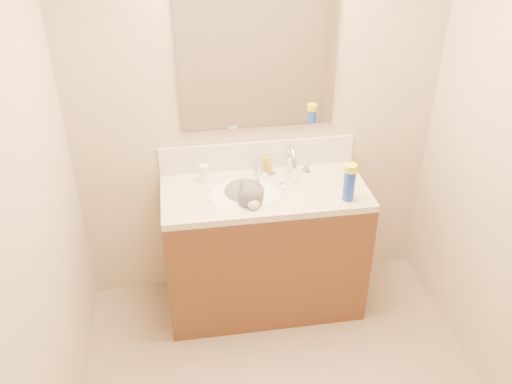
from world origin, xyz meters
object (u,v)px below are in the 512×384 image
object	(u,v)px
vanity_cabinet	(264,251)
cat	(246,198)
faucet	(291,163)
basin	(245,204)
amber_bottle	(266,164)
spray_can	(349,186)
pill_bottle	(204,173)
silver_jar	(258,170)

from	to	relation	value
vanity_cabinet	cat	distance (m)	0.43
faucet	cat	xyz separation A→B (m)	(-0.29, -0.16, -0.12)
basin	amber_bottle	distance (m)	0.32
spray_can	basin	bearing A→B (deg)	165.45
pill_bottle	cat	bearing A→B (deg)	-38.13
faucet	amber_bottle	size ratio (longest dim) A/B	2.96
faucet	silver_jar	xyz separation A→B (m)	(-0.19, 0.05, -0.05)
vanity_cabinet	basin	xyz separation A→B (m)	(-0.12, -0.03, 0.38)
vanity_cabinet	spray_can	size ratio (longest dim) A/B	6.79
silver_jar	spray_can	world-z (taller)	spray_can
pill_bottle	spray_can	size ratio (longest dim) A/B	0.58
faucet	amber_bottle	bearing A→B (deg)	148.80
vanity_cabinet	faucet	size ratio (longest dim) A/B	4.29
amber_bottle	cat	bearing A→B (deg)	-123.64
pill_bottle	amber_bottle	bearing A→B (deg)	9.24
faucet	basin	bearing A→B (deg)	-150.88
vanity_cabinet	silver_jar	xyz separation A→B (m)	(-0.01, 0.18, 0.48)
pill_bottle	spray_can	bearing A→B (deg)	-22.94
pill_bottle	spray_can	world-z (taller)	spray_can
cat	pill_bottle	bearing A→B (deg)	135.47
vanity_cabinet	spray_can	distance (m)	0.72
vanity_cabinet	cat	bearing A→B (deg)	-168.98
vanity_cabinet	cat	xyz separation A→B (m)	(-0.11, -0.02, 0.42)
silver_jar	amber_bottle	bearing A→B (deg)	29.79
basin	silver_jar	bearing A→B (deg)	63.50
pill_bottle	silver_jar	size ratio (longest dim) A/B	1.58
basin	vanity_cabinet	bearing A→B (deg)	14.04
amber_bottle	pill_bottle	bearing A→B (deg)	-170.76
silver_jar	pill_bottle	bearing A→B (deg)	-174.96
cat	spray_can	size ratio (longest dim) A/B	2.27
amber_bottle	vanity_cabinet	bearing A→B (deg)	-101.95
faucet	amber_bottle	xyz separation A→B (m)	(-0.13, 0.08, -0.04)
vanity_cabinet	cat	size ratio (longest dim) A/B	3.00
pill_bottle	basin	bearing A→B (deg)	-40.13
faucet	silver_jar	bearing A→B (deg)	166.31
basin	spray_can	bearing A→B (deg)	-14.55
basin	pill_bottle	distance (m)	0.31
vanity_cabinet	basin	world-z (taller)	basin
pill_bottle	silver_jar	world-z (taller)	pill_bottle
basin	amber_bottle	world-z (taller)	amber_bottle
amber_bottle	spray_can	world-z (taller)	spray_can
cat	amber_bottle	xyz separation A→B (m)	(0.16, 0.24, 0.08)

